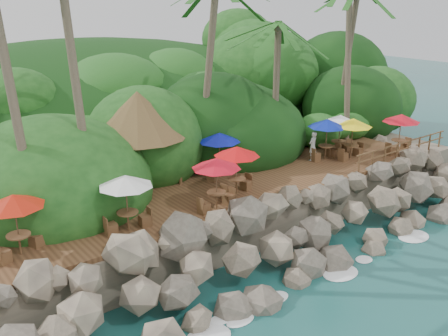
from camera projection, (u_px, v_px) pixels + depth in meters
ground at (313, 285)px, 20.60m from camera, size 140.00×140.00×0.00m
land_base at (129, 162)px, 32.26m from camera, size 32.00×25.20×2.10m
jungle_hill at (84, 150)px, 38.24m from camera, size 44.80×28.00×15.40m
seawall at (280, 242)px, 21.72m from camera, size 29.00×4.00×2.30m
terrace at (224, 191)px, 24.38m from camera, size 26.00×5.00×0.20m
jungle_foliage at (137, 182)px, 31.86m from camera, size 44.00×16.00×12.00m
foam_line at (308, 281)px, 20.82m from camera, size 25.20×0.80×0.06m
palapa at (138, 114)px, 24.12m from camera, size 4.72×4.72×4.60m
dining_clusters at (214, 153)px, 23.40m from camera, size 25.76×5.36×2.34m
railing at (403, 148)px, 28.69m from camera, size 8.30×0.10×1.00m
waiter at (313, 146)px, 28.34m from camera, size 0.67×0.49×1.66m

